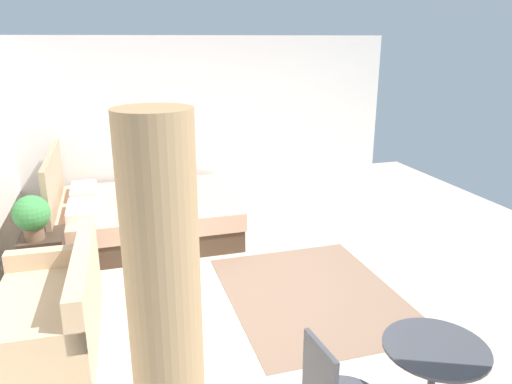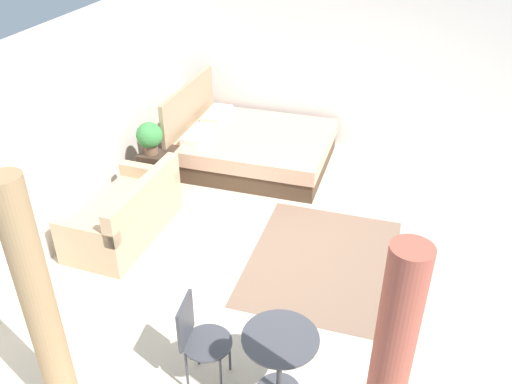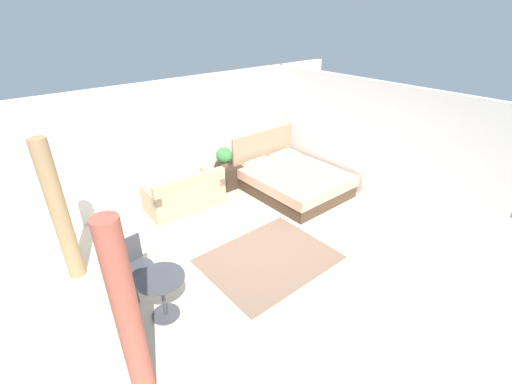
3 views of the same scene
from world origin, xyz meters
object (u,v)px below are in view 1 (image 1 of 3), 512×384
Objects in this scene: couch at (50,318)px; balcony_table at (432,374)px; bed at (142,215)px; potted_plant at (32,215)px; nightstand at (45,258)px.

couch is 3.01m from balcony_table.
couch is (-2.30, 0.92, 0.00)m from bed.
balcony_table is at bearing -159.28° from bed.
potted_plant is (-1.10, 1.14, 0.52)m from bed.
potted_plant is 3.99m from balcony_table.
nightstand is 0.54m from potted_plant.
nightstand is (1.30, 0.17, -0.02)m from couch.
couch is at bearing 54.62° from balcony_table.
balcony_table reaches higher than nightstand.
nightstand is 0.78× the size of balcony_table.
nightstand is at bearing 132.29° from bed.
balcony_table is at bearing -125.38° from couch.
couch is 2.38× the size of balcony_table.
bed is at bearing -21.89° from couch.
couch is 3.48× the size of potted_plant.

